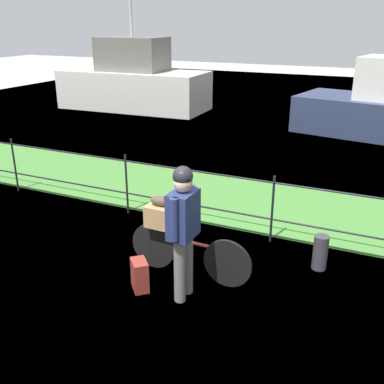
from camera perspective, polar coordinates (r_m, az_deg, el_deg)
ground_plane at (r=5.75m, az=-9.28°, el=-13.00°), size 60.00×60.00×0.00m
grass_strip at (r=8.58m, az=4.09°, el=-0.69°), size 27.00×2.40×0.03m
harbor_water at (r=14.24m, az=13.10°, el=7.62°), size 30.00×30.00×0.00m
iron_fence at (r=7.19m, az=0.30°, el=0.18°), size 18.04×0.04×1.06m
bicycle_main at (r=5.92m, az=-0.55°, el=-7.70°), size 1.72×0.17×0.64m
wooden_crate at (r=5.89m, az=-4.04°, el=-3.04°), size 0.36×0.29×0.29m
terrier_dog at (r=5.79m, az=-3.88°, el=-1.08°), size 0.32×0.15×0.18m
cyclist_person at (r=5.20m, az=-1.12°, el=-3.86°), size 0.27×0.54×1.68m
backpack_on_paving at (r=5.75m, az=-6.66°, el=-10.45°), size 0.32×0.33×0.40m
mooring_bollard at (r=6.37m, az=15.99°, el=-7.38°), size 0.20×0.20×0.49m
moored_boat_mid at (r=17.43m, az=-7.40°, el=13.63°), size 5.55×2.42×4.19m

